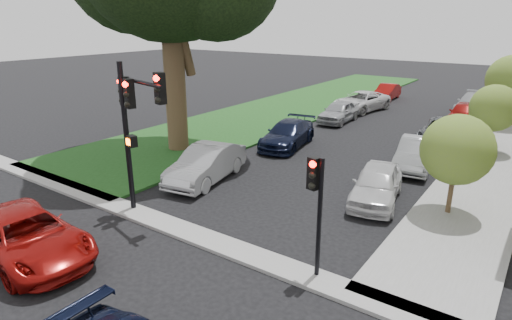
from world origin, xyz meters
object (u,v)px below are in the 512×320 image
Objects in this scene: car_parked_2 at (444,131)px; car_parked_9 at (387,92)px; car_parked_4 at (473,103)px; car_parked_8 at (361,101)px; traffic_signal_secondary at (316,196)px; car_parked_7 at (339,112)px; car_parked_0 at (377,184)px; car_parked_6 at (288,134)px; small_tree_c at (512,80)px; traffic_signal_main at (133,113)px; small_tree_a at (457,150)px; car_parked_3 at (464,113)px; small_tree_b at (494,108)px; car_parked_5 at (206,164)px; car_cross_near at (26,236)px; car_parked_1 at (416,154)px.

car_parked_2 is 14.51m from car_parked_9.
car_parked_4 is (-0.15, 10.43, 0.02)m from car_parked_2.
traffic_signal_secondary is at bearing -61.06° from car_parked_8.
car_parked_7 is at bearing -91.13° from car_parked_9.
car_parked_0 reaches higher than car_parked_9.
small_tree_c is at bearing 42.62° from car_parked_6.
traffic_signal_main is at bearing 179.66° from traffic_signal_secondary.
small_tree_a is at bearing 34.14° from traffic_signal_main.
car_parked_6 is 11.93m from car_parked_8.
car_parked_4 reaches higher than car_parked_2.
traffic_signal_secondary is 13.23m from car_parked_6.
small_tree_c reaches higher than car_parked_7.
car_parked_7 is 4.60m from car_parked_8.
car_parked_3 is 0.88× the size of car_parked_6.
car_parked_7 is at bearing 81.78° from car_parked_6.
traffic_signal_secondary is (-2.25, -15.99, 0.01)m from small_tree_b.
small_tree_a is 9.46m from small_tree_b.
traffic_signal_secondary is (-2.25, -23.28, -0.69)m from small_tree_c.
traffic_signal_main reaches higher than car_parked_8.
car_parked_8 is (-0.20, 18.73, -0.03)m from car_parked_5.
car_parked_9 is (-7.33, 22.79, -0.05)m from car_parked_0.
car_cross_near is 1.09× the size of car_parked_5.
traffic_signal_secondary is (-2.25, -6.52, -0.05)m from small_tree_a.
small_tree_c is 0.96× the size of car_parked_6.
car_parked_6 is (-9.62, -5.15, -1.77)m from small_tree_b.
traffic_signal_main reaches higher than car_parked_9.
small_tree_c is at bearing -15.16° from car_cross_near.
car_parked_9 is at bearing 100.26° from car_parked_8.
car_parked_2 is 0.96× the size of car_parked_8.
car_parked_9 is at bearing 104.99° from traffic_signal_secondary.
small_tree_b is (-0.00, 9.46, -0.06)m from small_tree_a.
car_parked_6 is at bearing -78.06° from car_parked_8.
car_parked_2 is at bearing -15.12° from car_cross_near.
car_parked_3 reaches higher than car_parked_0.
traffic_signal_secondary is 30.04m from car_parked_9.
car_parked_2 is (-2.44, -6.70, -2.46)m from small_tree_c.
car_parked_5 is at bearing -142.82° from car_parked_1.
car_parked_7 is (-9.81, -5.12, -2.45)m from small_tree_c.
car_parked_5 is (-7.27, -7.20, 0.06)m from car_parked_1.
car_parked_1 is (-2.53, -4.76, -1.76)m from small_tree_b.
car_parked_4 is 17.65m from car_parked_6.
car_cross_near is 27.87m from car_parked_3.
small_tree_c is 3.51m from car_parked_3.
car_parked_8 reaches higher than car_parked_1.
car_parked_2 is 7.54m from car_parked_7.
small_tree_b is at bearing -15.58° from car_parked_2.
small_tree_a is at bearing 70.96° from traffic_signal_secondary.
small_tree_a is 0.92× the size of car_parked_9.
small_tree_a is 11.62m from traffic_signal_main.
car_parked_9 is (-7.48, 17.74, -0.05)m from car_parked_1.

